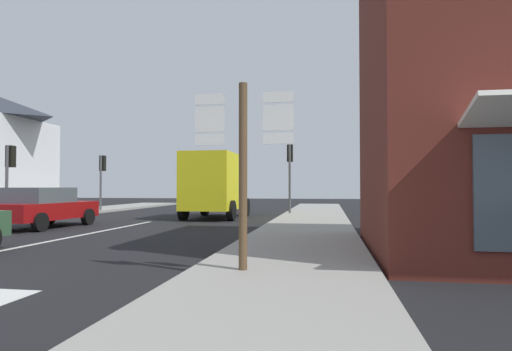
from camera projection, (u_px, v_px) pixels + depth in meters
name	position (u px, v px, depth m)	size (l,w,h in m)	color
ground_plane	(129.00, 226.00, 16.52)	(80.00, 80.00, 0.00)	black
sidewalk_right	(305.00, 233.00, 13.44)	(3.11, 44.00, 0.14)	gray
lane_centre_stripe	(66.00, 238.00, 12.58)	(0.16, 12.00, 0.01)	silver
sedan_far	(44.00, 207.00, 15.87)	(2.13, 4.28, 1.47)	maroon
delivery_truck	(216.00, 184.00, 20.75)	(2.48, 5.00, 3.05)	yellow
route_sign_post	(243.00, 161.00, 7.13)	(1.66, 0.14, 3.20)	brown
traffic_light_far_left	(102.00, 170.00, 25.37)	(0.30, 0.49, 3.33)	#47474C
traffic_light_far_right	(290.00, 163.00, 22.78)	(0.30, 0.49, 3.72)	#47474C
traffic_light_near_left	(10.00, 166.00, 18.00)	(0.30, 0.49, 3.21)	#47474C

